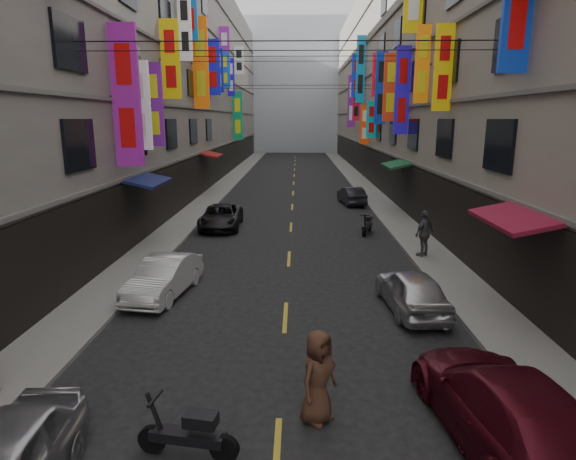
{
  "coord_description": "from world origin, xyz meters",
  "views": [
    {
      "loc": [
        0.33,
        4.88,
        5.65
      ],
      "look_at": [
        0.17,
        13.33,
        3.69
      ],
      "focal_mm": 30.0,
      "sensor_mm": 36.0,
      "label": 1
    }
  ],
  "objects_px": {
    "scooter_crossing": "(189,434)",
    "car_left_mid": "(164,277)",
    "car_right_mid": "(412,290)",
    "car_right_near": "(507,408)",
    "scooter_far_right": "(367,225)",
    "car_right_far": "(352,196)",
    "pedestrian_rfar": "(424,233)",
    "pedestrian_crossing": "(318,377)",
    "car_left_far": "(221,217)"
  },
  "relations": [
    {
      "from": "car_left_far",
      "to": "car_right_near",
      "type": "distance_m",
      "value": 18.94
    },
    {
      "from": "car_right_near",
      "to": "scooter_far_right",
      "type": "bearing_deg",
      "value": -95.72
    },
    {
      "from": "car_left_mid",
      "to": "scooter_far_right",
      "type": "bearing_deg",
      "value": 57.13
    },
    {
      "from": "scooter_far_right",
      "to": "car_right_far",
      "type": "bearing_deg",
      "value": -71.37
    },
    {
      "from": "car_left_mid",
      "to": "pedestrian_crossing",
      "type": "relative_size",
      "value": 2.09
    },
    {
      "from": "scooter_far_right",
      "to": "car_right_near",
      "type": "distance_m",
      "value": 16.13
    },
    {
      "from": "scooter_far_right",
      "to": "car_right_mid",
      "type": "height_order",
      "value": "car_right_mid"
    },
    {
      "from": "car_left_mid",
      "to": "car_right_mid",
      "type": "distance_m",
      "value": 7.85
    },
    {
      "from": "scooter_far_right",
      "to": "car_right_near",
      "type": "height_order",
      "value": "car_right_near"
    },
    {
      "from": "car_right_near",
      "to": "pedestrian_rfar",
      "type": "relative_size",
      "value": 2.62
    },
    {
      "from": "car_right_mid",
      "to": "pedestrian_rfar",
      "type": "bearing_deg",
      "value": -112.47
    },
    {
      "from": "car_right_far",
      "to": "car_right_near",
      "type": "bearing_deg",
      "value": 81.96
    },
    {
      "from": "car_right_far",
      "to": "pedestrian_crossing",
      "type": "bearing_deg",
      "value": 74.23
    },
    {
      "from": "scooter_crossing",
      "to": "car_left_mid",
      "type": "relative_size",
      "value": 0.47
    },
    {
      "from": "scooter_far_right",
      "to": "car_left_mid",
      "type": "height_order",
      "value": "car_left_mid"
    },
    {
      "from": "pedestrian_crossing",
      "to": "car_right_mid",
      "type": "bearing_deg",
      "value": 10.09
    },
    {
      "from": "car_left_mid",
      "to": "car_left_far",
      "type": "xyz_separation_m",
      "value": [
        0.31,
        10.03,
        -0.02
      ]
    },
    {
      "from": "scooter_crossing",
      "to": "pedestrian_crossing",
      "type": "distance_m",
      "value": 2.52
    },
    {
      "from": "car_left_mid",
      "to": "car_right_near",
      "type": "distance_m",
      "value": 10.81
    },
    {
      "from": "car_right_far",
      "to": "car_left_far",
      "type": "bearing_deg",
      "value": 35.75
    },
    {
      "from": "car_right_near",
      "to": "car_right_far",
      "type": "relative_size",
      "value": 1.4
    },
    {
      "from": "scooter_crossing",
      "to": "scooter_far_right",
      "type": "distance_m",
      "value": 17.38
    },
    {
      "from": "scooter_crossing",
      "to": "car_left_far",
      "type": "xyz_separation_m",
      "value": [
        -2.21,
        17.73,
        0.17
      ]
    },
    {
      "from": "scooter_far_right",
      "to": "car_right_mid",
      "type": "distance_m",
      "value": 9.96
    },
    {
      "from": "scooter_crossing",
      "to": "car_left_far",
      "type": "bearing_deg",
      "value": 16.81
    },
    {
      "from": "scooter_far_right",
      "to": "car_right_near",
      "type": "xyz_separation_m",
      "value": [
        0.14,
        -16.12,
        0.29
      ]
    },
    {
      "from": "car_left_far",
      "to": "pedestrian_rfar",
      "type": "xyz_separation_m",
      "value": [
        9.24,
        -5.58,
        0.47
      ]
    },
    {
      "from": "car_left_far",
      "to": "pedestrian_crossing",
      "type": "bearing_deg",
      "value": -76.61
    },
    {
      "from": "scooter_far_right",
      "to": "car_right_near",
      "type": "bearing_deg",
      "value": 110.07
    },
    {
      "from": "scooter_far_right",
      "to": "car_left_mid",
      "type": "distance_m",
      "value": 11.84
    },
    {
      "from": "scooter_crossing",
      "to": "car_right_far",
      "type": "distance_m",
      "value": 25.69
    },
    {
      "from": "scooter_crossing",
      "to": "pedestrian_rfar",
      "type": "xyz_separation_m",
      "value": [
        7.03,
        12.15,
        0.64
      ]
    },
    {
      "from": "car_right_mid",
      "to": "car_left_far",
      "type": "bearing_deg",
      "value": -60.95
    },
    {
      "from": "car_left_far",
      "to": "scooter_crossing",
      "type": "bearing_deg",
      "value": -84.41
    },
    {
      "from": "pedestrian_rfar",
      "to": "pedestrian_crossing",
      "type": "relative_size",
      "value": 1.04
    },
    {
      "from": "scooter_crossing",
      "to": "scooter_far_right",
      "type": "height_order",
      "value": "same"
    },
    {
      "from": "scooter_crossing",
      "to": "car_left_mid",
      "type": "height_order",
      "value": "car_left_mid"
    },
    {
      "from": "car_right_mid",
      "to": "car_right_near",
      "type": "bearing_deg",
      "value": 87.31
    },
    {
      "from": "car_right_near",
      "to": "car_right_far",
      "type": "xyz_separation_m",
      "value": [
        0.0,
        24.68,
        -0.14
      ]
    },
    {
      "from": "scooter_crossing",
      "to": "pedestrian_crossing",
      "type": "xyz_separation_m",
      "value": [
        2.22,
        1.08,
        0.48
      ]
    },
    {
      "from": "car_right_far",
      "to": "pedestrian_rfar",
      "type": "xyz_separation_m",
      "value": [
        1.55,
        -12.95,
        0.49
      ]
    },
    {
      "from": "pedestrian_rfar",
      "to": "pedestrian_crossing",
      "type": "bearing_deg",
      "value": 25.08
    },
    {
      "from": "scooter_far_right",
      "to": "car_right_mid",
      "type": "relative_size",
      "value": 0.46
    },
    {
      "from": "car_left_far",
      "to": "car_right_mid",
      "type": "distance_m",
      "value": 13.41
    },
    {
      "from": "car_left_far",
      "to": "car_left_mid",
      "type": "bearing_deg",
      "value": -93.28
    },
    {
      "from": "scooter_far_right",
      "to": "pedestrian_crossing",
      "type": "relative_size",
      "value": 0.95
    },
    {
      "from": "scooter_crossing",
      "to": "car_right_near",
      "type": "distance_m",
      "value": 5.5
    },
    {
      "from": "car_right_near",
      "to": "pedestrian_crossing",
      "type": "relative_size",
      "value": 2.74
    },
    {
      "from": "scooter_crossing",
      "to": "pedestrian_crossing",
      "type": "height_order",
      "value": "pedestrian_crossing"
    },
    {
      "from": "car_left_far",
      "to": "car_right_far",
      "type": "height_order",
      "value": "car_left_far"
    }
  ]
}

